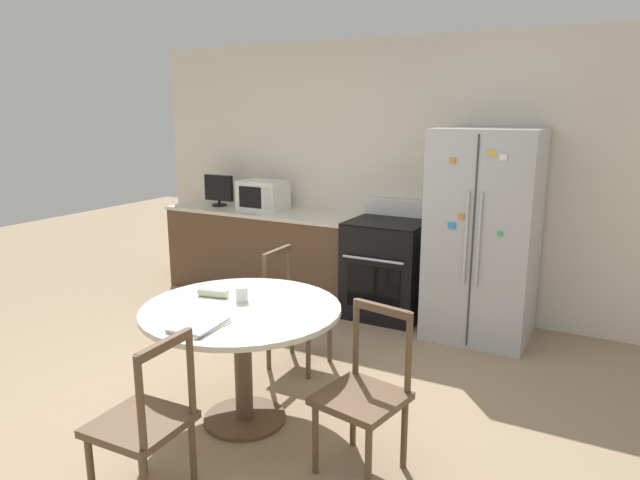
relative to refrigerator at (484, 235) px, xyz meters
name	(u,v)px	position (x,y,z in m)	size (l,w,h in m)	color
ground_plane	(213,414)	(-1.18, -2.20, -0.89)	(14.00, 14.00, 0.00)	#9E8466
back_wall	(377,175)	(-1.18, 0.45, 0.41)	(5.20, 0.10, 2.60)	silver
kitchen_counter	(263,251)	(-2.32, 0.09, -0.44)	(2.13, 0.64, 0.90)	brown
refrigerator	(484,235)	(0.00, 0.00, 0.00)	(0.85, 0.79, 1.78)	#B2B5BA
oven_range	(387,268)	(-0.89, 0.06, -0.42)	(0.71, 0.68, 1.08)	black
microwave	(263,195)	(-2.32, 0.10, 0.16)	(0.47, 0.35, 0.31)	white
countertop_tv	(219,189)	(-2.89, 0.09, 0.19)	(0.35, 0.16, 0.34)	black
dining_table	(242,329)	(-0.95, -2.15, -0.28)	(1.22, 1.22, 0.76)	beige
dining_chair_near	(145,424)	(-0.91, -3.02, -0.46)	(0.43, 0.43, 0.90)	brown
dining_chair_right	(364,395)	(-0.09, -2.24, -0.46)	(0.49, 0.49, 0.90)	brown
dining_chair_far	(296,311)	(-1.09, -1.29, -0.46)	(0.43, 0.43, 0.90)	brown
candle_glass	(242,295)	(-1.01, -2.07, -0.09)	(0.08, 0.08, 0.09)	silver
folded_napkin	(213,293)	(-1.22, -2.09, -0.11)	(0.21, 0.09, 0.05)	beige
mail_stack	(199,325)	(-0.96, -2.54, -0.12)	(0.25, 0.32, 0.02)	white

